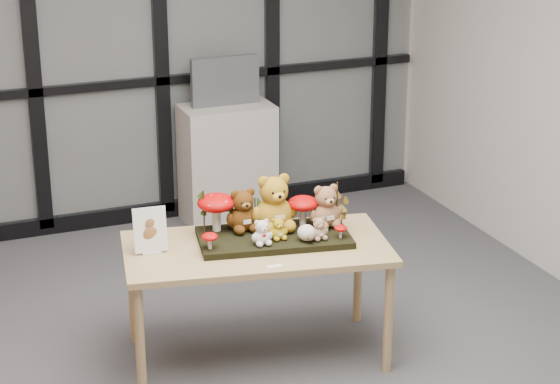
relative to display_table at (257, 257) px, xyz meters
name	(u,v)px	position (x,y,z in m)	size (l,w,h in m)	color
room_shell	(206,75)	(-0.33, -0.24, 1.09)	(5.00, 5.00, 5.00)	#BBB8B1
glass_partition	(97,34)	(-0.33, 2.23, 0.82)	(4.90, 0.06, 2.78)	#2D383F
display_table	(257,257)	(0.00, 0.00, 0.00)	(1.52, 0.95, 0.66)	tan
diorama_tray	(274,238)	(0.11, 0.03, 0.09)	(0.81, 0.41, 0.04)	black
bear_pooh_yellow	(274,199)	(0.14, 0.11, 0.27)	(0.26, 0.24, 0.34)	#A7781A
bear_brown_medium	(243,208)	(-0.02, 0.16, 0.23)	(0.20, 0.18, 0.26)	#4D290B
bear_tan_back	(326,204)	(0.42, 0.04, 0.24)	(0.20, 0.18, 0.26)	#93613E
bear_small_yellow	(278,227)	(0.11, -0.03, 0.17)	(0.10, 0.09, 0.13)	#BA9314
bear_white_bow	(262,231)	(0.01, -0.07, 0.18)	(0.12, 0.11, 0.15)	white
bear_beige_small	(319,227)	(0.31, -0.11, 0.17)	(0.11, 0.10, 0.14)	#977659
plush_cream_hedgehog	(307,232)	(0.24, -0.11, 0.15)	(0.07, 0.07, 0.10)	beige
mushroom_back_left	(216,211)	(-0.15, 0.21, 0.22)	(0.21, 0.21, 0.23)	#AC0505
mushroom_back_right	(303,210)	(0.31, 0.09, 0.20)	(0.17, 0.17, 0.19)	#AC0505
mushroom_front_left	(210,240)	(-0.27, -0.02, 0.15)	(0.09, 0.09, 0.10)	#AC0505
mushroom_front_right	(341,231)	(0.43, -0.14, 0.14)	(0.07, 0.07, 0.08)	#AC0505
sprig_green_far_left	(204,212)	(-0.22, 0.20, 0.22)	(0.05, 0.05, 0.24)	#1C3C0D
sprig_green_mid_left	(232,212)	(-0.06, 0.22, 0.19)	(0.05, 0.05, 0.18)	#1C3C0D
sprig_dry_far_right	(337,203)	(0.49, 0.05, 0.22)	(0.05, 0.05, 0.24)	brown
sprig_dry_mid_right	(342,213)	(0.47, -0.05, 0.21)	(0.05, 0.05, 0.21)	brown
sprig_green_centre	(255,211)	(0.07, 0.20, 0.18)	(0.05, 0.05, 0.16)	#1C3C0D
sign_holder	(150,233)	(-0.55, 0.12, 0.18)	(0.18, 0.07, 0.25)	silver
label_card	(275,266)	(-0.01, -0.29, 0.07)	(0.08, 0.03, 0.00)	white
cabinet	(228,164)	(0.52, 2.00, -0.15)	(0.66, 0.39, 0.88)	#B3AA9F
monitor	(225,81)	(0.52, 2.02, 0.46)	(0.50, 0.05, 0.35)	#4F5257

